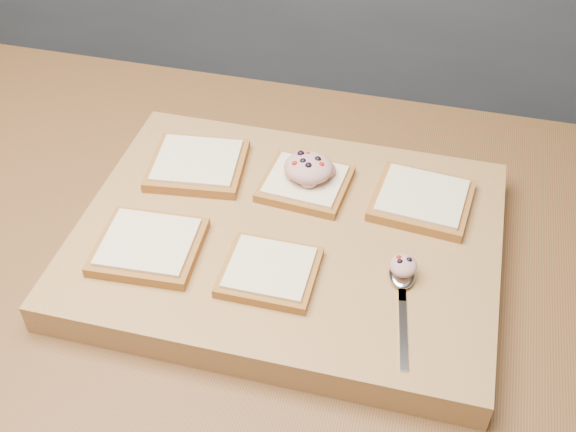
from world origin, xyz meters
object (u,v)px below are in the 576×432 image
Objects in this scene: bread_far_center at (305,183)px; tuna_salad_dollop at (309,167)px; spoon at (402,282)px; cutting_board at (288,241)px.

tuna_salad_dollop is (0.00, 0.01, 0.02)m from bread_far_center.
tuna_salad_dollop reaches higher than spoon.
spoon is (0.15, -0.15, -0.00)m from bread_far_center.
tuna_salad_dollop is at bearing 60.67° from bread_far_center.
cutting_board is 0.09m from bread_far_center.
spoon reaches higher than cutting_board.
bread_far_center is at bearing 136.60° from spoon.
spoon is (0.16, -0.06, 0.03)m from cutting_board.
spoon is at bearing -20.36° from cutting_board.
bread_far_center reaches higher than cutting_board.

